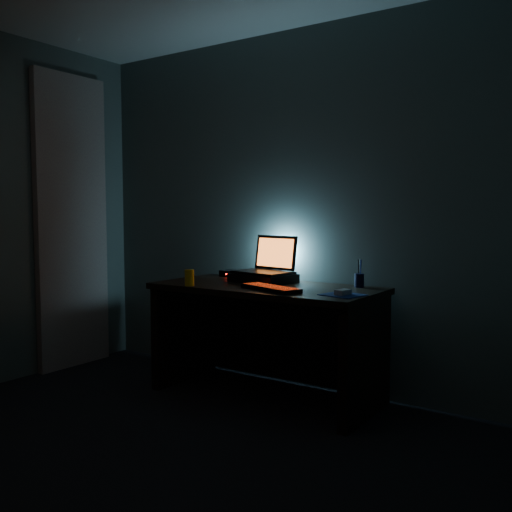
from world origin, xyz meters
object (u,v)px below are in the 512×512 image
at_px(keyboard, 271,288).
at_px(router, 231,273).
at_px(juice_glass, 189,278).
at_px(pen_cup, 359,280).
at_px(mouse, 343,292).
at_px(laptop, 268,264).

bearing_deg(keyboard, router, 163.75).
xyz_separation_m(keyboard, juice_glass, (-0.56, -0.12, 0.04)).
bearing_deg(router, juice_glass, -82.61).
bearing_deg(router, pen_cup, -3.66).
height_order(mouse, router, router).
bearing_deg(keyboard, mouse, 26.35).
relative_size(mouse, pen_cup, 1.10).
height_order(keyboard, pen_cup, pen_cup).
relative_size(juice_glass, router, 0.75).
distance_m(mouse, juice_glass, 1.03).
relative_size(pen_cup, router, 0.62).
bearing_deg(mouse, keyboard, -161.78).
bearing_deg(mouse, laptop, 168.31).
xyz_separation_m(laptop, juice_glass, (-0.31, -0.47, -0.07)).
bearing_deg(mouse, router, 170.98).
distance_m(laptop, pen_cup, 0.65).
xyz_separation_m(keyboard, router, (-0.65, 0.46, 0.01)).
bearing_deg(router, laptop, -17.22).
distance_m(pen_cup, juice_glass, 1.10).
relative_size(laptop, pen_cup, 4.71).
bearing_deg(pen_cup, juice_glass, -149.80).
bearing_deg(juice_glass, mouse, 9.87).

